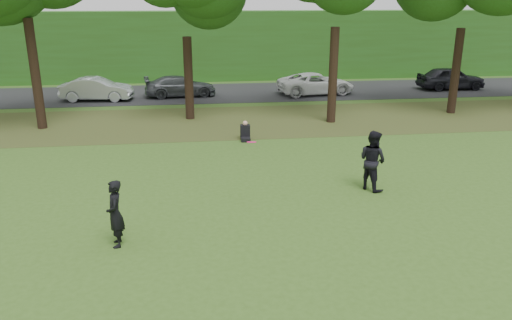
{
  "coord_description": "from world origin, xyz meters",
  "views": [
    {
      "loc": [
        -2.8,
        -11.4,
        5.95
      ],
      "look_at": [
        -1.01,
        2.72,
        1.3
      ],
      "focal_mm": 35.0,
      "sensor_mm": 36.0,
      "label": 1
    }
  ],
  "objects": [
    {
      "name": "leaf_litter",
      "position": [
        0.0,
        13.0,
        0.01
      ],
      "size": [
        60.0,
        7.0,
        0.01
      ],
      "primitive_type": "cube",
      "color": "#4C3B1B",
      "rests_on": "ground"
    },
    {
      "name": "ground",
      "position": [
        0.0,
        0.0,
        0.0
      ],
      "size": [
        120.0,
        120.0,
        0.0
      ],
      "primitive_type": "plane",
      "color": "#325219",
      "rests_on": "ground"
    },
    {
      "name": "frisbee",
      "position": [
        -1.24,
        1.9,
        2.11
      ],
      "size": [
        0.33,
        0.32,
        0.1
      ],
      "color": "#FF1576",
      "rests_on": "ground"
    },
    {
      "name": "far_hedge",
      "position": [
        0.0,
        27.0,
        2.5
      ],
      "size": [
        70.0,
        3.0,
        5.0
      ],
      "primitive_type": "cube",
      "color": "#275017",
      "rests_on": "ground"
    },
    {
      "name": "player_left",
      "position": [
        -4.83,
        0.24,
        0.86
      ],
      "size": [
        0.5,
        0.68,
        1.73
      ],
      "primitive_type": "imported",
      "rotation": [
        0.0,
        0.0,
        -1.43
      ],
      "color": "black",
      "rests_on": "ground"
    },
    {
      "name": "street",
      "position": [
        0.0,
        21.0,
        0.01
      ],
      "size": [
        70.0,
        7.0,
        0.02
      ],
      "primitive_type": "cube",
      "color": "black",
      "rests_on": "ground"
    },
    {
      "name": "parked_cars",
      "position": [
        -0.2,
        19.9,
        0.71
      ],
      "size": [
        36.96,
        2.99,
        1.5
      ],
      "color": "black",
      "rests_on": "street"
    },
    {
      "name": "seated_person",
      "position": [
        -0.6,
        9.59,
        0.31
      ],
      "size": [
        0.44,
        0.75,
        0.83
      ],
      "rotation": [
        0.0,
        0.0,
        -0.04
      ],
      "color": "black",
      "rests_on": "ground"
    },
    {
      "name": "player_right",
      "position": [
        2.82,
        3.19,
        0.98
      ],
      "size": [
        1.12,
        1.19,
        1.96
      ],
      "primitive_type": "imported",
      "rotation": [
        0.0,
        0.0,
        2.1
      ],
      "color": "black",
      "rests_on": "ground"
    }
  ]
}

